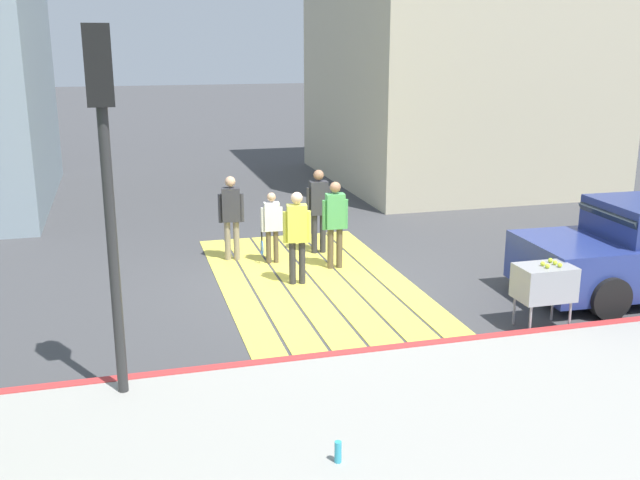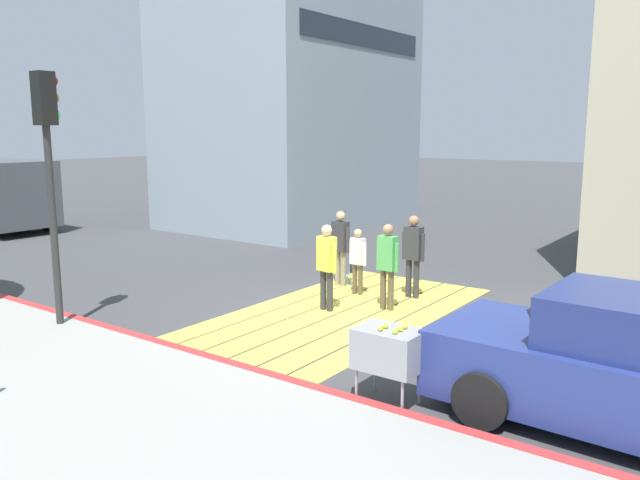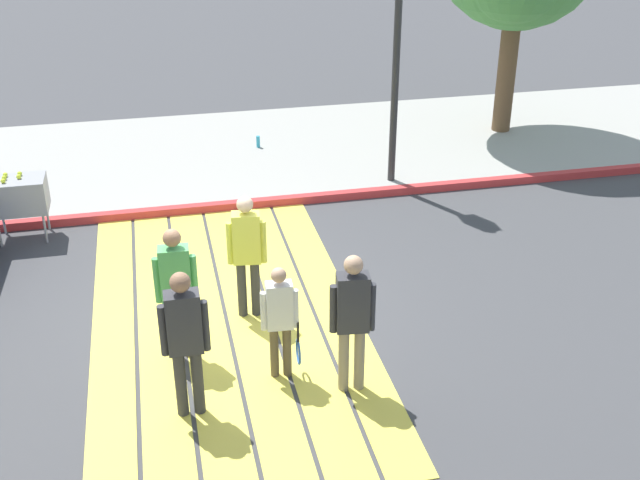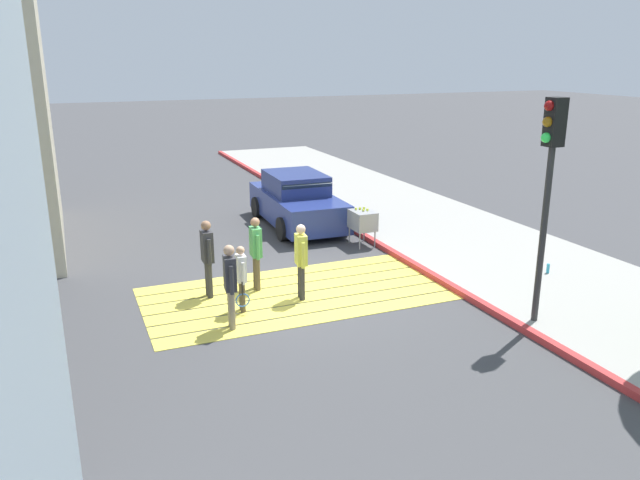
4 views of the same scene
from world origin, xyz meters
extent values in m
plane|color=#424244|center=(0.00, 0.00, 0.00)|extent=(120.00, 120.00, 0.00)
cube|color=#EAD64C|center=(0.00, -1.38, 0.01)|extent=(6.40, 0.50, 0.01)
cube|color=#EAD64C|center=(0.00, -0.82, 0.01)|extent=(6.40, 0.50, 0.01)
cube|color=#EAD64C|center=(0.00, -0.27, 0.01)|extent=(6.40, 0.50, 0.01)
cube|color=#EAD64C|center=(0.00, 0.28, 0.01)|extent=(6.40, 0.50, 0.01)
cube|color=#EAD64C|center=(0.00, 0.83, 0.01)|extent=(6.40, 0.50, 0.01)
cube|color=#EAD64C|center=(0.00, 1.38, 0.01)|extent=(6.40, 0.50, 0.01)
cube|color=#9E9B93|center=(-5.60, 0.00, 0.06)|extent=(4.80, 40.00, 0.12)
cube|color=#BC3333|center=(-3.25, 0.00, 0.07)|extent=(0.16, 40.00, 0.13)
cube|color=#8C9EA8|center=(8.50, 7.87, 5.71)|extent=(8.00, 6.00, 11.42)
cube|color=#232B38|center=(8.50, 4.85, 6.28)|extent=(6.80, 0.03, 0.70)
cube|color=navy|center=(-2.00, -5.20, 0.59)|extent=(1.93, 4.35, 0.80)
cube|color=#1E2833|center=(-1.98, -4.43, 1.21)|extent=(1.49, 0.37, 0.49)
cylinder|color=black|center=(-1.08, -3.89, 0.33)|extent=(0.24, 0.67, 0.66)
cylinder|color=black|center=(-2.84, -3.84, 0.33)|extent=(0.24, 0.67, 0.66)
cube|color=#19232D|center=(1.27, 12.50, 1.67)|extent=(1.89, 0.09, 0.70)
cylinder|color=black|center=(2.34, 13.43, 0.40)|extent=(0.27, 0.80, 0.80)
cylinder|color=black|center=(2.40, 16.66, 0.40)|extent=(0.27, 0.80, 0.80)
cylinder|color=#2D2D2D|center=(-3.60, 3.26, 1.70)|extent=(0.12, 0.12, 3.40)
cube|color=black|center=(-3.60, 3.26, 3.82)|extent=(0.28, 0.28, 0.84)
sphere|color=maroon|center=(-3.44, 3.26, 4.10)|extent=(0.18, 0.18, 0.18)
sphere|color=#956310|center=(-3.44, 3.26, 3.83)|extent=(0.18, 0.18, 0.18)
sphere|color=#35FF59|center=(-3.44, 3.26, 3.56)|extent=(0.18, 0.18, 0.18)
cube|color=#99999E|center=(-2.90, -2.67, 0.70)|extent=(0.56, 0.80, 0.50)
cylinder|color=#99999E|center=(-2.68, -2.35, 0.23)|extent=(0.04, 0.04, 0.45)
cylinder|color=#99999E|center=(-3.12, -2.35, 0.23)|extent=(0.04, 0.04, 0.45)
cylinder|color=#99999E|center=(-2.68, -2.99, 0.23)|extent=(0.04, 0.04, 0.45)
cylinder|color=#99999E|center=(-3.12, -2.99, 0.23)|extent=(0.04, 0.04, 0.45)
sphere|color=#CCE033|center=(-3.02, -2.82, 0.98)|extent=(0.07, 0.07, 0.07)
sphere|color=#CCE033|center=(-2.90, -2.82, 0.98)|extent=(0.07, 0.07, 0.07)
sphere|color=#CCE033|center=(-2.78, -2.82, 0.98)|extent=(0.07, 0.07, 0.07)
sphere|color=#CCE033|center=(-3.02, -2.62, 0.98)|extent=(0.07, 0.07, 0.07)
sphere|color=#CCE033|center=(-2.90, -2.62, 0.98)|extent=(0.07, 0.07, 0.07)
cylinder|color=gray|center=(1.71, 1.25, 0.38)|extent=(0.12, 0.12, 0.77)
cylinder|color=gray|center=(1.69, 1.08, 0.38)|extent=(0.12, 0.12, 0.77)
cube|color=#333338|center=(1.70, 1.16, 1.09)|extent=(0.25, 0.36, 0.64)
sphere|color=tan|center=(1.70, 1.16, 1.53)|extent=(0.20, 0.20, 0.20)
cylinder|color=#333338|center=(1.73, 1.36, 1.03)|extent=(0.08, 0.08, 0.55)
cylinder|color=#333338|center=(1.68, 0.96, 1.03)|extent=(0.08, 0.08, 0.55)
cylinder|color=#333338|center=(1.74, -0.47, 0.39)|extent=(0.12, 0.12, 0.79)
cylinder|color=#333338|center=(1.74, -0.64, 0.39)|extent=(0.12, 0.12, 0.79)
cube|color=#333338|center=(1.74, -0.56, 1.12)|extent=(0.22, 0.35, 0.66)
sphere|color=#9E7051|center=(1.74, -0.56, 1.57)|extent=(0.20, 0.20, 0.20)
cylinder|color=#333338|center=(1.74, -0.35, 1.05)|extent=(0.09, 0.09, 0.56)
cylinder|color=#333338|center=(1.74, -0.76, 1.05)|extent=(0.09, 0.09, 0.56)
cylinder|color=#333338|center=(-0.01, 0.39, 0.38)|extent=(0.11, 0.11, 0.77)
cylinder|color=#333338|center=(-0.03, 0.22, 0.38)|extent=(0.11, 0.11, 0.77)
cube|color=#D8D84C|center=(-0.02, 0.30, 1.08)|extent=(0.25, 0.36, 0.64)
sphere|color=beige|center=(-0.02, 0.30, 1.52)|extent=(0.20, 0.20, 0.20)
cylinder|color=#D8D84C|center=(0.01, 0.50, 1.02)|extent=(0.08, 0.08, 0.54)
cylinder|color=#D8D84C|center=(-0.05, 0.11, 1.02)|extent=(0.08, 0.08, 0.54)
cylinder|color=brown|center=(0.69, -0.50, 0.38)|extent=(0.12, 0.12, 0.77)
cylinder|color=brown|center=(0.68, -0.66, 0.38)|extent=(0.12, 0.12, 0.77)
cube|color=#4CA559|center=(0.68, -0.58, 1.09)|extent=(0.22, 0.35, 0.64)
sphere|color=#9E7051|center=(0.68, -0.58, 1.52)|extent=(0.20, 0.20, 0.20)
cylinder|color=#4CA559|center=(0.69, -0.38, 1.02)|extent=(0.08, 0.08, 0.54)
cylinder|color=#4CA559|center=(0.67, -0.78, 1.02)|extent=(0.08, 0.08, 0.54)
cylinder|color=brown|center=(1.31, 0.54, 0.32)|extent=(0.10, 0.10, 0.64)
cylinder|color=brown|center=(1.30, 0.40, 0.32)|extent=(0.10, 0.10, 0.64)
cube|color=white|center=(1.30, 0.47, 0.91)|extent=(0.19, 0.29, 0.53)
sphere|color=tan|center=(1.30, 0.47, 1.28)|extent=(0.17, 0.17, 0.17)
cylinder|color=white|center=(1.31, 0.64, 0.86)|extent=(0.07, 0.07, 0.45)
cylinder|color=white|center=(1.29, 0.30, 0.86)|extent=(0.07, 0.07, 0.45)
cylinder|color=black|center=(1.34, 0.65, 0.56)|extent=(0.03, 0.03, 0.28)
torus|color=blue|center=(1.34, 0.65, 0.31)|extent=(0.28, 0.04, 0.28)
camera|label=1|loc=(-11.73, 3.12, 4.07)|focal=41.22mm
camera|label=2|loc=(-9.37, -6.33, 3.33)|focal=35.71mm
camera|label=3|loc=(8.37, -0.68, 5.31)|focal=44.24mm
camera|label=4|loc=(4.30, 11.73, 4.94)|focal=35.00mm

